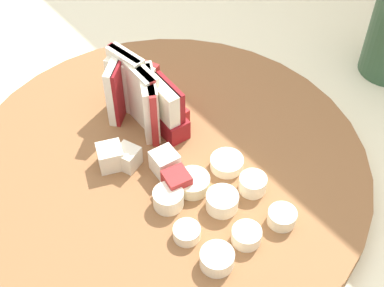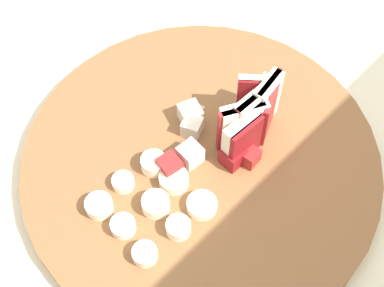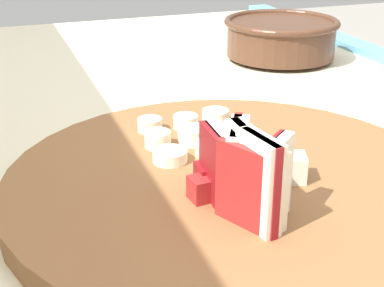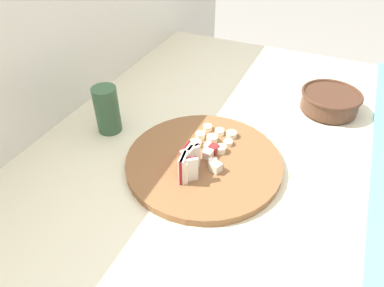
# 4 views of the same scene
# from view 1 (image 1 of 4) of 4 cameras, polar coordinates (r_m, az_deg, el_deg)

# --- Properties ---
(cutting_board) EXTENTS (0.37, 0.37, 0.02)m
(cutting_board) POSITION_cam_1_polar(r_m,az_deg,el_deg) (0.49, -2.91, -2.45)
(cutting_board) COLOR brown
(cutting_board) RESTS_ON tiled_countertop
(apple_wedge_fan) EXTENTS (0.09, 0.05, 0.07)m
(apple_wedge_fan) POSITION_cam_1_polar(r_m,az_deg,el_deg) (0.51, -5.57, 5.18)
(apple_wedge_fan) COLOR maroon
(apple_wedge_fan) RESTS_ON cutting_board
(apple_dice_pile) EXTENTS (0.09, 0.10, 0.02)m
(apple_dice_pile) POSITION_cam_1_polar(r_m,az_deg,el_deg) (0.48, -4.05, -0.88)
(apple_dice_pile) COLOR #EFE5CC
(apple_dice_pile) RESTS_ON cutting_board
(banana_slice_rows) EXTENTS (0.10, 0.10, 0.02)m
(banana_slice_rows) POSITION_cam_1_polar(r_m,az_deg,el_deg) (0.45, 2.88, -6.49)
(banana_slice_rows) COLOR white
(banana_slice_rows) RESTS_ON cutting_board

